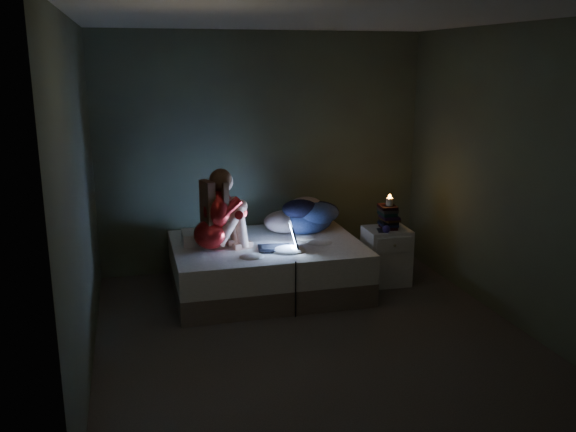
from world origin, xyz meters
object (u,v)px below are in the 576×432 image
object	(u,v)px
nightstand	(386,256)
candle	(390,203)
bed	(267,267)
phone	(381,230)
woman	(210,211)
laptop	(277,236)

from	to	relation	value
nightstand	candle	bearing A→B (deg)	18.34
candle	bed	bearing A→B (deg)	176.38
phone	nightstand	bearing A→B (deg)	48.68
bed	woman	xyz separation A→B (m)	(-0.58, -0.15, 0.65)
laptop	nightstand	bearing A→B (deg)	16.59
woman	nightstand	world-z (taller)	woman
bed	nightstand	world-z (taller)	nightstand
bed	woman	size ratio (longest dim) A/B	2.34
laptop	phone	distance (m)	1.13
woman	laptop	size ratio (longest dim) A/B	2.09
woman	laptop	world-z (taller)	woman
laptop	bed	bearing A→B (deg)	110.24
woman	laptop	xyz separation A→B (m)	(0.63, -0.10, -0.26)
nightstand	candle	xyz separation A→B (m)	(0.02, 0.00, 0.57)
laptop	nightstand	size ratio (longest dim) A/B	0.64
candle	laptop	bearing A→B (deg)	-172.12
bed	nightstand	distance (m)	1.27
woman	candle	xyz separation A→B (m)	(1.86, 0.07, -0.04)
woman	nightstand	bearing A→B (deg)	-14.89
bed	laptop	bearing A→B (deg)	-78.58
phone	laptop	bearing A→B (deg)	-162.80
candle	phone	size ratio (longest dim) A/B	0.57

